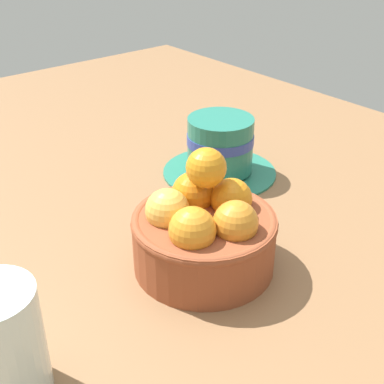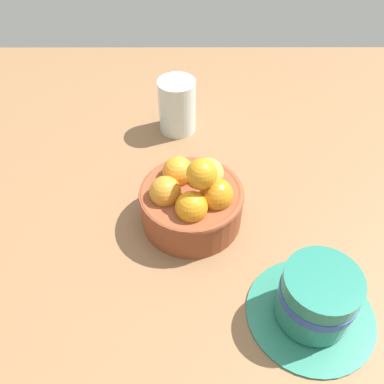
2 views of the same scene
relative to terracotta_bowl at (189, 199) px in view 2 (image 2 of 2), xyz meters
The scene contains 4 objects.
ground_plane 6.06cm from the terracotta_bowl, 25.38° to the right, with size 146.14×102.05×3.89cm, color brown.
terracotta_bowl is the anchor object (origin of this frame).
coffee_cup 20.13cm from the terracotta_bowl, 133.21° to the left, with size 14.94×14.94×7.71cm.
water_glass 21.24cm from the terracotta_bowl, 83.36° to the right, with size 6.29×6.29×9.29cm, color silver.
Camera 2 is at (-0.39, 38.30, 44.99)cm, focal length 39.04 mm.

